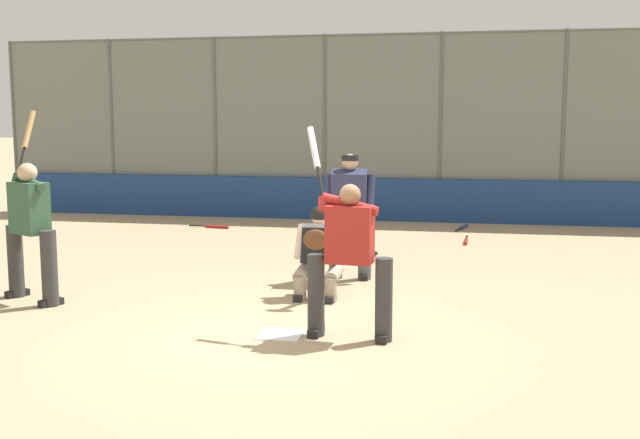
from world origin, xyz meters
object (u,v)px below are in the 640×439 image
Objects in this scene: batter_on_deck at (30,226)px; fielding_glove_on_dirt at (369,253)px; umpire_home at (350,213)px; spare_bat_by_padding at (364,228)px; catcher_behind_plate at (318,251)px; spare_bat_third_base_side at (463,227)px; spare_bat_first_base_side at (214,226)px; batter_at_plate at (349,255)px; spare_bat_near_backstop at (466,241)px.

batter_on_deck is 5.23m from fielding_glove_on_dirt.
spare_bat_by_padding is at bearing -86.36° from umpire_home.
fielding_glove_on_dirt is at bearing -106.07° from batter_on_deck.
catcher_behind_plate reaches higher than spare_bat_by_padding.
spare_bat_third_base_side is 0.97× the size of spare_bat_first_base_side.
catcher_behind_plate is 1.22m from umpire_home.
batter_at_plate is at bearing 94.73° from fielding_glove_on_dirt.
batter_on_deck is 2.67× the size of spare_bat_near_backstop.
umpire_home is at bearing -76.93° from batter_at_plate.
batter_on_deck reaches higher than catcher_behind_plate.
catcher_behind_plate is 6.37m from spare_bat_first_base_side.
spare_bat_near_backstop is at bearing -2.19° from spare_bat_first_base_side.
umpire_home reaches higher than fielding_glove_on_dirt.
batter_at_plate is 8.04m from spare_bat_third_base_side.
batter_on_deck reaches higher than spare_bat_third_base_side.
umpire_home reaches higher than spare_bat_first_base_side.
spare_bat_near_backstop and spare_bat_by_padding have the same top height.
umpire_home is at bearing -43.79° from spare_bat_first_base_side.
spare_bat_by_padding is (1.97, -1.20, 0.00)m from spare_bat_near_backstop.
batter_at_plate is at bearing -173.72° from spare_bat_third_base_side.
spare_bat_by_padding and spare_bat_first_base_side have the same top height.
spare_bat_third_base_side is at bearing -93.22° from batter_at_plate.
catcher_behind_plate is 6.59m from spare_bat_third_base_side.
spare_bat_by_padding is 0.89× the size of spare_bat_third_base_side.
umpire_home is 1.99m from fielding_glove_on_dirt.
spare_bat_third_base_side is (0.06, -1.75, 0.00)m from spare_bat_near_backstop.
spare_bat_near_backstop is at bearing -95.94° from batter_at_plate.
umpire_home is 4.03m from batter_on_deck.
batter_at_plate reaches higher than umpire_home.
batter_at_plate is 1.86× the size of catcher_behind_plate.
catcher_behind_plate is 1.28× the size of spare_bat_first_base_side.
batter_on_deck reaches higher than spare_bat_by_padding.
umpire_home is at bearing 88.84° from fielding_glove_on_dirt.
spare_bat_third_base_side is at bearing -98.36° from spare_bat_by_padding.
spare_bat_third_base_side is at bearing -102.85° from catcher_behind_plate.
catcher_behind_plate is at bearing 78.25° from umpire_home.
spare_bat_third_base_side is (-1.91, -0.55, -0.00)m from spare_bat_by_padding.
catcher_behind_plate is 4.95m from spare_bat_near_backstop.
batter_at_plate is 8.07m from spare_bat_first_base_side.
spare_bat_third_base_side is (-5.02, -7.13, -0.87)m from batter_on_deck.
batter_on_deck is at bearing -6.95° from batter_at_plate.
batter_on_deck is (3.53, 1.94, -0.01)m from umpire_home.
batter_at_plate is 2.76× the size of spare_bat_by_padding.
umpire_home is 2.01× the size of spare_bat_third_base_side.
umpire_home reaches higher than spare_bat_near_backstop.
batter_on_deck is 6.32m from spare_bat_first_base_side.
fielding_glove_on_dirt is (-3.46, 2.52, 0.02)m from spare_bat_first_base_side.
batter_on_deck is 7.33m from spare_bat_by_padding.
spare_bat_near_backstop is (-1.14, -6.18, -0.80)m from batter_at_plate.
spare_bat_near_backstop is 0.97× the size of spare_bat_first_base_side.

